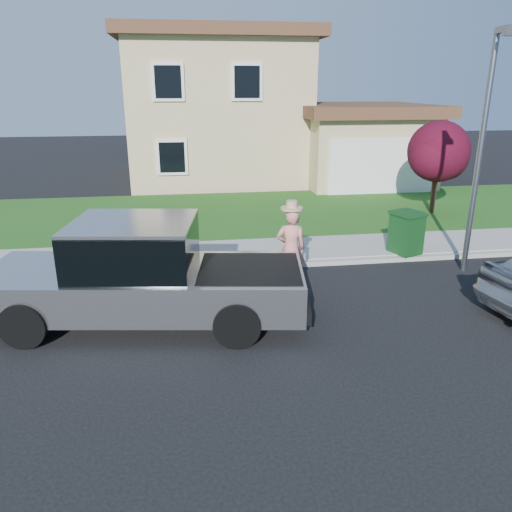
{
  "coord_description": "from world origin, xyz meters",
  "views": [
    {
      "loc": [
        -1.77,
        -9.05,
        4.49
      ],
      "look_at": [
        -0.39,
        0.41,
        1.2
      ],
      "focal_mm": 35.0,
      "sensor_mm": 36.0,
      "label": 1
    }
  ],
  "objects": [
    {
      "name": "ground",
      "position": [
        0.0,
        0.0,
        0.0
      ],
      "size": [
        80.0,
        80.0,
        0.0
      ],
      "primitive_type": "plane",
      "color": "black",
      "rests_on": "ground"
    },
    {
      "name": "curb",
      "position": [
        1.0,
        2.9,
        0.06
      ],
      "size": [
        40.0,
        0.2,
        0.12
      ],
      "primitive_type": "cube",
      "color": "gray",
      "rests_on": "ground"
    },
    {
      "name": "sidewalk",
      "position": [
        1.0,
        4.0,
        0.07
      ],
      "size": [
        40.0,
        2.0,
        0.15
      ],
      "primitive_type": "cube",
      "color": "gray",
      "rests_on": "ground"
    },
    {
      "name": "lawn",
      "position": [
        1.0,
        8.5,
        0.05
      ],
      "size": [
        40.0,
        7.0,
        0.1
      ],
      "primitive_type": "cube",
      "color": "#164F17",
      "rests_on": "ground"
    },
    {
      "name": "house",
      "position": [
        1.31,
        16.38,
        3.17
      ],
      "size": [
        14.0,
        11.3,
        6.85
      ],
      "color": "tan",
      "rests_on": "ground"
    },
    {
      "name": "pickup_truck",
      "position": [
        -2.63,
        0.21,
        0.97
      ],
      "size": [
        6.54,
        3.01,
        2.07
      ],
      "rotation": [
        0.0,
        0.0,
        -0.15
      ],
      "color": "black",
      "rests_on": "ground"
    },
    {
      "name": "woman",
      "position": [
        0.59,
        1.58,
        0.97
      ],
      "size": [
        0.73,
        0.53,
        2.05
      ],
      "rotation": [
        0.0,
        0.0,
        3.02
      ],
      "color": "tan",
      "rests_on": "ground"
    },
    {
      "name": "ornamental_tree",
      "position": [
        7.16,
        7.54,
        2.18
      ],
      "size": [
        2.37,
        2.13,
        3.25
      ],
      "color": "black",
      "rests_on": "lawn"
    },
    {
      "name": "trash_bin",
      "position": [
        4.12,
        3.16,
        0.72
      ],
      "size": [
        0.94,
        1.0,
        1.13
      ],
      "rotation": [
        0.0,
        0.0,
        0.38
      ],
      "color": "#0F3914",
      "rests_on": "sidewalk"
    },
    {
      "name": "street_lamp",
      "position": [
        5.2,
        1.94,
        3.24
      ],
      "size": [
        0.3,
        0.74,
        5.68
      ],
      "rotation": [
        0.0,
        0.0,
        -0.08
      ],
      "color": "slate",
      "rests_on": "ground"
    }
  ]
}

